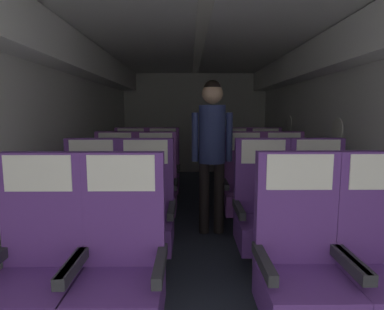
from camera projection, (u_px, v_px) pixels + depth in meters
ground at (200, 228)px, 3.68m from camera, size 3.32×7.28×0.02m
fuselage_shell at (200, 91)px, 3.73m from camera, size 3.20×6.93×2.18m
seat_a_left_window at (36, 272)px, 1.72m from camera, size 0.49×0.48×1.09m
seat_a_left_aisle at (120, 272)px, 1.72m from camera, size 0.49×0.48×1.09m
seat_a_right_window at (301, 269)px, 1.75m from camera, size 0.49×0.48×1.09m
seat_b_left_window at (91, 215)px, 2.66m from camera, size 0.49×0.48×1.09m
seat_b_left_aisle at (145, 216)px, 2.65m from camera, size 0.49×0.48×1.09m
seat_b_right_aisle at (319, 215)px, 2.68m from camera, size 0.49×0.48×1.09m
seat_b_right_window at (264, 215)px, 2.67m from camera, size 0.49×0.48×1.09m
seat_c_left_window at (115, 189)px, 3.59m from camera, size 0.49×0.48×1.09m
seat_c_left_aisle at (156, 189)px, 3.58m from camera, size 0.49×0.48×1.09m
seat_c_right_aisle at (285, 188)px, 3.60m from camera, size 0.49×0.48×1.09m
seat_c_right_window at (244, 189)px, 3.60m from camera, size 0.49×0.48×1.09m
seat_d_left_window at (131, 173)px, 4.51m from camera, size 0.49×0.48×1.09m
seat_d_left_aisle at (163, 173)px, 4.53m from camera, size 0.49×0.48×1.09m
seat_d_right_aisle at (266, 173)px, 4.52m from camera, size 0.49×0.48×1.09m
seat_d_right_window at (233, 173)px, 4.52m from camera, size 0.49×0.48×1.09m
flight_attendant at (212, 140)px, 3.38m from camera, size 0.43×0.28×1.64m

